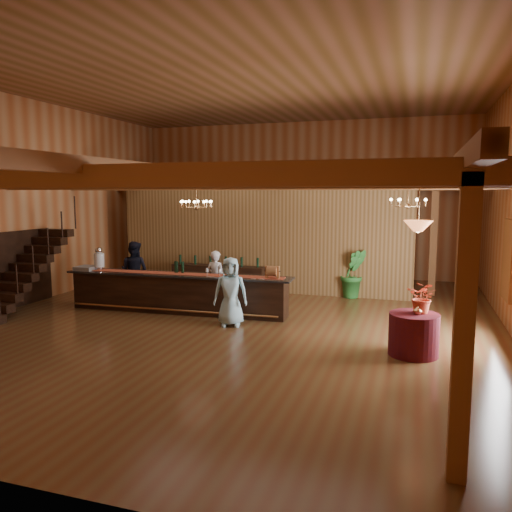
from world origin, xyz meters
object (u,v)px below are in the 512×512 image
(chandelier_right, at_px, (408,202))
(bartender, at_px, (216,279))
(floor_plant, at_px, (354,274))
(round_table, at_px, (414,334))
(raffle_drum, at_px, (272,271))
(beverage_dispenser, at_px, (99,259))
(backbar_shelf, at_px, (218,279))
(chandelier_left, at_px, (196,204))
(tasting_bar, at_px, (177,293))
(pendant_lamp, at_px, (418,226))
(staff_second, at_px, (134,271))
(guest, at_px, (231,292))

(chandelier_right, bearing_deg, bartender, -179.39)
(bartender, bearing_deg, floor_plant, -134.22)
(bartender, xyz_separation_m, floor_plant, (3.33, 2.26, -0.05))
(round_table, height_order, bartender, bartender)
(chandelier_right, xyz_separation_m, floor_plant, (-1.43, 2.21, -2.08))
(raffle_drum, bearing_deg, beverage_dispenser, -178.67)
(backbar_shelf, height_order, bartender, bartender)
(chandelier_left, bearing_deg, tasting_bar, -126.94)
(bartender, height_order, floor_plant, bartender)
(raffle_drum, relative_size, backbar_shelf, 0.12)
(tasting_bar, xyz_separation_m, pendant_lamp, (5.69, -1.70, 1.91))
(raffle_drum, bearing_deg, backbar_shelf, 133.11)
(chandelier_left, height_order, chandelier_right, same)
(raffle_drum, bearing_deg, pendant_lamp, -28.62)
(beverage_dispenser, distance_m, chandelier_left, 3.00)
(staff_second, bearing_deg, bartender, -178.98)
(pendant_lamp, bearing_deg, guest, 167.18)
(floor_plant, bearing_deg, raffle_drum, -117.20)
(chandelier_left, xyz_separation_m, staff_second, (-2.05, 0.32, -1.88))
(chandelier_left, bearing_deg, guest, -42.26)
(tasting_bar, relative_size, bartender, 3.94)
(raffle_drum, bearing_deg, bartender, 156.09)
(round_table, relative_size, chandelier_left, 1.14)
(chandelier_left, height_order, floor_plant, chandelier_left)
(round_table, relative_size, chandelier_right, 1.14)
(pendant_lamp, bearing_deg, staff_second, 161.45)
(raffle_drum, height_order, guest, guest)
(staff_second, bearing_deg, raffle_drum, 169.76)
(round_table, height_order, chandelier_left, chandelier_left)
(backbar_shelf, relative_size, guest, 1.86)
(staff_second, xyz_separation_m, guest, (3.44, -1.58, -0.06))
(chandelier_right, distance_m, guest, 4.56)
(chandelier_left, distance_m, pendant_lamp, 5.77)
(chandelier_left, distance_m, staff_second, 2.80)
(backbar_shelf, distance_m, round_table, 7.16)
(chandelier_right, bearing_deg, raffle_drum, -164.50)
(bartender, bearing_deg, tasting_bar, 61.75)
(backbar_shelf, height_order, chandelier_left, chandelier_left)
(pendant_lamp, relative_size, staff_second, 0.54)
(pendant_lamp, bearing_deg, backbar_shelf, 142.38)
(backbar_shelf, distance_m, floor_plant, 4.04)
(round_table, height_order, pendant_lamp, pendant_lamp)
(backbar_shelf, relative_size, round_table, 3.20)
(floor_plant, bearing_deg, tasting_bar, -142.37)
(raffle_drum, height_order, round_table, raffle_drum)
(raffle_drum, distance_m, bartender, 1.97)
(tasting_bar, xyz_separation_m, guest, (1.73, -0.80, 0.28))
(backbar_shelf, xyz_separation_m, guest, (1.71, -3.47, 0.37))
(backbar_shelf, height_order, round_table, backbar_shelf)
(pendant_lamp, bearing_deg, beverage_dispenser, 168.22)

